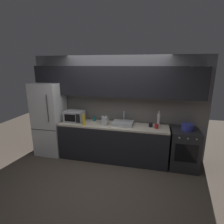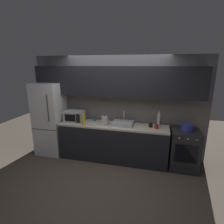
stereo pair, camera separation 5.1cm
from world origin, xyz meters
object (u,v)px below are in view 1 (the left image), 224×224
mug_red (157,126)px  cooking_pot (187,127)px  mug_dark (151,125)px  microwave (74,116)px  wine_bottle_yellow (84,120)px  wine_bottle_white (159,120)px  refrigerator (50,119)px  mug_teal (94,119)px  kettle (105,121)px  oven_range (184,149)px

mug_red → cooking_pot: size_ratio=0.39×
mug_dark → cooking_pot: bearing=-2.9°
microwave → mug_red: (2.00, -0.05, -0.09)m
wine_bottle_yellow → mug_dark: wine_bottle_yellow is taller
wine_bottle_yellow → wine_bottle_white: (1.70, 0.38, 0.01)m
refrigerator → mug_teal: refrigerator is taller
mug_teal → cooking_pot: (2.18, -0.18, 0.02)m
microwave → mug_teal: (0.46, 0.17, -0.08)m
wine_bottle_white → mug_red: size_ratio=3.55×
mug_red → cooking_pot: 0.65m
mug_teal → mug_dark: mug_teal is taller
refrigerator → kettle: 1.49m
mug_red → kettle: bearing=-178.3°
kettle → microwave: bearing=173.7°
wine_bottle_yellow → kettle: bearing=17.3°
wine_bottle_white → cooking_pot: size_ratio=1.38×
wine_bottle_yellow → cooking_pot: bearing=5.3°
cooking_pot → wine_bottle_white: bearing=164.7°
mug_dark → mug_red: bearing=-29.1°
oven_range → mug_teal: bearing=175.1°
refrigerator → wine_bottle_white: 2.73m
mug_dark → wine_bottle_white: bearing=36.4°
wine_bottle_yellow → mug_teal: wine_bottle_yellow is taller
mug_red → wine_bottle_yellow: bearing=-173.8°
oven_range → wine_bottle_yellow: 2.37m
oven_range → mug_teal: (-2.16, 0.19, 0.50)m
mug_dark → oven_range: bearing=-3.1°
oven_range → kettle: 1.90m
microwave → cooking_pot: (2.64, -0.02, -0.06)m
microwave → mug_teal: microwave is taller
microwave → kettle: microwave is taller
wine_bottle_white → cooking_pot: wine_bottle_white is taller
microwave → mug_teal: bearing=19.7°
microwave → oven_range: bearing=-0.4°
oven_range → kettle: (-1.82, -0.07, 0.55)m
refrigerator → cooking_pot: refrigerator is taller
refrigerator → kettle: size_ratio=8.17×
oven_range → mug_teal: size_ratio=8.19×
refrigerator → kettle: bearing=-2.7°
kettle → cooking_pot: 1.84m
kettle → mug_teal: 0.43m
oven_range → kettle: kettle is taller
mug_teal → microwave: bearing=-160.3°
kettle → mug_teal: size_ratio=2.06×
cooking_pot → mug_teal: bearing=175.2°
cooking_pot → kettle: bearing=-177.8°
microwave → wine_bottle_yellow: 0.41m
mug_teal → refrigerator: bearing=-170.8°
kettle → wine_bottle_white: (1.24, 0.24, 0.05)m
wine_bottle_yellow → mug_dark: 1.55m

